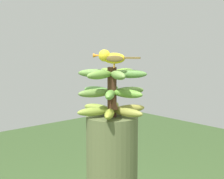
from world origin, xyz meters
TOP-DOWN VIEW (x-y plane):
  - banana_bunch at (0.00, 0.00)m, footprint 0.33×0.34m
  - perched_bird at (0.03, 0.02)m, footprint 0.15×0.17m

SIDE VIEW (x-z plane):
  - banana_bunch at x=0.00m, z-range 1.06..1.29m
  - perched_bird at x=0.03m, z-range 1.29..1.37m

